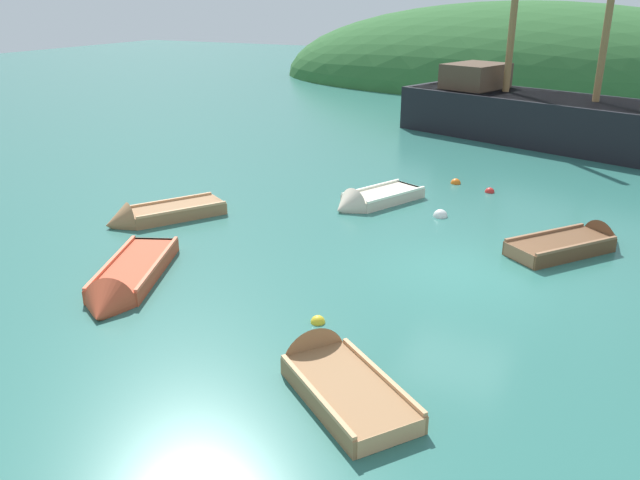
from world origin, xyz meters
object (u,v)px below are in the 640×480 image
at_px(buoy_red, 490,192).
at_px(buoy_white, 440,216).
at_px(rowboat_far, 125,284).
at_px(sailing_ship, 538,123).
at_px(rowboat_center, 370,202).
at_px(buoy_orange, 456,183).
at_px(rowboat_near_dock, 157,216).
at_px(rowboat_outer_left, 575,245).
at_px(rowboat_outer_right, 331,378).
at_px(buoy_yellow, 318,322).

height_order(buoy_red, buoy_white, buoy_white).
bearing_deg(rowboat_far, sailing_ship, 141.31).
distance_m(rowboat_center, buoy_white, 2.24).
bearing_deg(rowboat_far, buoy_white, 125.43).
bearing_deg(buoy_white, buoy_orange, 98.47).
relative_size(rowboat_near_dock, buoy_white, 8.24).
bearing_deg(sailing_ship, rowboat_outer_left, -58.53).
distance_m(rowboat_outer_right, buoy_orange, 12.72).
relative_size(rowboat_far, buoy_orange, 11.74).
height_order(rowboat_outer_right, buoy_orange, rowboat_outer_right).
xyz_separation_m(rowboat_outer_right, buoy_red, (-0.12, 12.12, -0.10)).
distance_m(buoy_yellow, buoy_orange, 10.88).
relative_size(sailing_ship, rowboat_outer_right, 4.62).
bearing_deg(buoy_yellow, rowboat_center, 104.72).
height_order(rowboat_outer_left, buoy_yellow, rowboat_outer_left).
distance_m(buoy_yellow, buoy_red, 10.41).
bearing_deg(buoy_yellow, buoy_red, 84.38).
relative_size(rowboat_far, rowboat_outer_left, 1.22).
bearing_deg(rowboat_outer_right, buoy_orange, -47.41).
relative_size(sailing_ship, rowboat_center, 4.41).
relative_size(sailing_ship, rowboat_far, 3.68).
bearing_deg(rowboat_outer_right, rowboat_far, 23.30).
height_order(buoy_yellow, buoy_white, buoy_white).
distance_m(sailing_ship, buoy_yellow, 19.25).
xyz_separation_m(rowboat_outer_right, buoy_white, (-0.85, 9.06, -0.10)).
relative_size(rowboat_center, rowboat_near_dock, 0.98).
relative_size(rowboat_center, buoy_red, 10.83).
relative_size(buoy_red, buoy_orange, 0.90).
height_order(rowboat_outer_right, buoy_yellow, rowboat_outer_right).
bearing_deg(buoy_red, buoy_white, -103.42).
height_order(rowboat_center, rowboat_outer_left, rowboat_outer_left).
distance_m(rowboat_far, rowboat_outer_right, 5.76).
relative_size(rowboat_outer_right, rowboat_near_dock, 0.93).
distance_m(rowboat_far, rowboat_outer_left, 10.90).
height_order(buoy_yellow, buoy_orange, buoy_orange).
bearing_deg(rowboat_outer_left, rowboat_far, 165.60).
xyz_separation_m(sailing_ship, buoy_red, (-0.03, -8.85, -0.75)).
relative_size(rowboat_near_dock, buoy_red, 11.11).
relative_size(sailing_ship, buoy_white, 35.47).
bearing_deg(rowboat_outer_right, rowboat_outer_left, -73.59).
bearing_deg(rowboat_near_dock, rowboat_center, 160.95).
bearing_deg(buoy_red, rowboat_near_dock, -138.31).
distance_m(rowboat_far, buoy_red, 12.14).
bearing_deg(rowboat_outer_left, rowboat_near_dock, 142.24).
height_order(rowboat_center, buoy_yellow, rowboat_center).
xyz_separation_m(rowboat_far, buoy_orange, (4.23, 11.34, -0.10)).
distance_m(sailing_ship, rowboat_center, 12.18).
distance_m(rowboat_near_dock, buoy_white, 8.11).
relative_size(rowboat_far, buoy_yellow, 13.87).
bearing_deg(buoy_yellow, rowboat_outer_right, -57.13).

